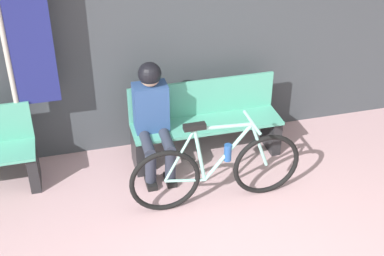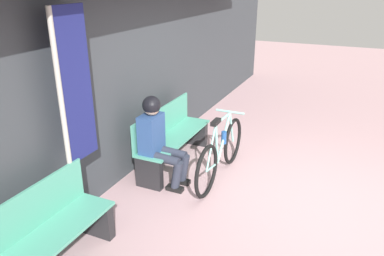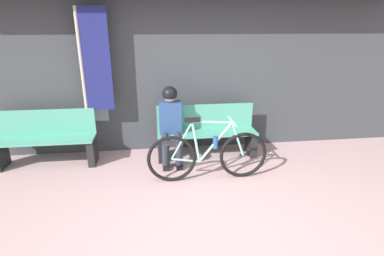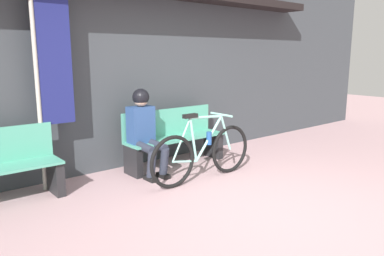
{
  "view_description": "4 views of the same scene",
  "coord_description": "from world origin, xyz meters",
  "px_view_note": "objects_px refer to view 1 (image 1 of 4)",
  "views": [
    {
      "loc": [
        -1.1,
        -2.71,
        3.34
      ],
      "look_at": [
        0.0,
        1.43,
        0.67
      ],
      "focal_mm": 50.0,
      "sensor_mm": 36.0,
      "label": 1
    },
    {
      "loc": [
        -4.06,
        -0.38,
        2.51
      ],
      "look_at": [
        0.0,
        1.47,
        0.72
      ],
      "focal_mm": 35.0,
      "sensor_mm": 36.0,
      "label": 2
    },
    {
      "loc": [
        -0.53,
        -2.56,
        2.06
      ],
      "look_at": [
        -0.01,
        1.48,
        0.64
      ],
      "focal_mm": 28.0,
      "sensor_mm": 36.0,
      "label": 3
    },
    {
      "loc": [
        -2.96,
        -2.44,
        1.63
      ],
      "look_at": [
        0.4,
        1.64,
        0.59
      ],
      "focal_mm": 35.0,
      "sensor_mm": 36.0,
      "label": 4
    }
  ],
  "objects_px": {
    "park_bench_near": "(205,124)",
    "banner_pole": "(22,44)",
    "person_seated": "(153,112)",
    "bicycle": "(217,170)"
  },
  "relations": [
    {
      "from": "banner_pole",
      "to": "person_seated",
      "type": "bearing_deg",
      "value": -13.09
    },
    {
      "from": "park_bench_near",
      "to": "banner_pole",
      "type": "bearing_deg",
      "value": 174.75
    },
    {
      "from": "park_bench_near",
      "to": "person_seated",
      "type": "height_order",
      "value": "person_seated"
    },
    {
      "from": "park_bench_near",
      "to": "bicycle",
      "type": "xyz_separation_m",
      "value": [
        -0.12,
        -0.79,
        -0.02
      ]
    },
    {
      "from": "park_bench_near",
      "to": "bicycle",
      "type": "distance_m",
      "value": 0.8
    },
    {
      "from": "bicycle",
      "to": "person_seated",
      "type": "bearing_deg",
      "value": 124.09
    },
    {
      "from": "park_bench_near",
      "to": "banner_pole",
      "type": "relative_size",
      "value": 0.69
    },
    {
      "from": "bicycle",
      "to": "banner_pole",
      "type": "bearing_deg",
      "value": 149.22
    },
    {
      "from": "bicycle",
      "to": "banner_pole",
      "type": "distance_m",
      "value": 2.13
    },
    {
      "from": "park_bench_near",
      "to": "bicycle",
      "type": "bearing_deg",
      "value": -98.34
    }
  ]
}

